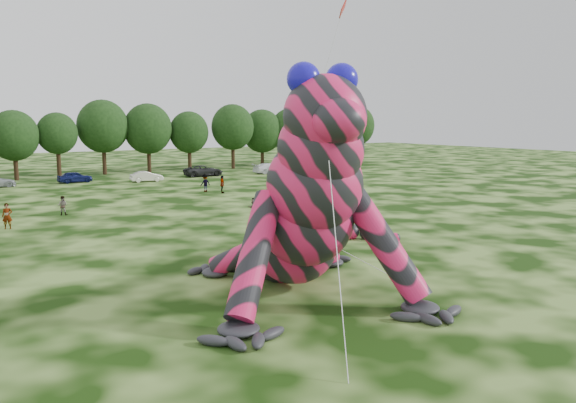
% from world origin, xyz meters
% --- Properties ---
extents(ground, '(240.00, 240.00, 0.00)m').
position_xyz_m(ground, '(0.00, 0.00, 0.00)').
color(ground, '#16330A').
rests_on(ground, ground).
extents(inflatable_gecko, '(21.30, 23.52, 9.93)m').
position_xyz_m(inflatable_gecko, '(0.06, 0.21, 4.96)').
color(inflatable_gecko, '#E41D5B').
rests_on(inflatable_gecko, ground).
extents(flying_kite, '(4.41, 2.93, 16.25)m').
position_xyz_m(flying_kite, '(10.73, 9.82, 14.27)').
color(flying_kite, red).
rests_on(flying_kite, ground).
extents(tree_8, '(6.14, 5.53, 8.94)m').
position_xyz_m(tree_8, '(-4.22, 56.99, 4.47)').
color(tree_8, black).
rests_on(tree_8, ground).
extents(tree_9, '(5.27, 4.74, 8.68)m').
position_xyz_m(tree_9, '(1.06, 57.35, 4.34)').
color(tree_9, black).
rests_on(tree_9, ground).
extents(tree_10, '(7.09, 6.38, 10.50)m').
position_xyz_m(tree_10, '(7.40, 58.58, 5.25)').
color(tree_10, black).
rests_on(tree_10, ground).
extents(tree_11, '(7.01, 6.31, 10.07)m').
position_xyz_m(tree_11, '(13.79, 58.20, 5.03)').
color(tree_11, black).
rests_on(tree_11, ground).
extents(tree_12, '(5.99, 5.39, 8.97)m').
position_xyz_m(tree_12, '(20.01, 57.74, 4.49)').
color(tree_12, black).
rests_on(tree_12, ground).
extents(tree_13, '(6.83, 6.15, 10.13)m').
position_xyz_m(tree_13, '(27.13, 57.13, 5.06)').
color(tree_13, black).
rests_on(tree_13, ground).
extents(tree_14, '(6.82, 6.14, 9.40)m').
position_xyz_m(tree_14, '(33.46, 58.72, 4.70)').
color(tree_14, black).
rests_on(tree_14, ground).
extents(tree_15, '(7.17, 6.45, 9.63)m').
position_xyz_m(tree_15, '(38.47, 57.77, 4.82)').
color(tree_15, black).
rests_on(tree_15, ground).
extents(tree_16, '(6.26, 5.63, 9.37)m').
position_xyz_m(tree_16, '(45.45, 59.37, 4.69)').
color(tree_16, black).
rests_on(tree_16, ground).
extents(tree_17, '(6.98, 6.28, 10.30)m').
position_xyz_m(tree_17, '(51.95, 56.66, 5.15)').
color(tree_17, black).
rests_on(tree_17, ground).
extents(car_4, '(4.19, 1.89, 1.40)m').
position_xyz_m(car_4, '(1.40, 49.96, 0.70)').
color(car_4, '#111951').
rests_on(car_4, ground).
extents(car_5, '(4.09, 1.70, 1.32)m').
position_xyz_m(car_5, '(9.15, 46.13, 0.66)').
color(car_5, silver).
rests_on(car_5, ground).
extents(car_6, '(5.48, 2.71, 1.49)m').
position_xyz_m(car_6, '(18.07, 48.62, 0.75)').
color(car_6, '#242426').
rests_on(car_6, ground).
extents(car_7, '(5.20, 2.27, 1.49)m').
position_xyz_m(car_7, '(27.81, 47.05, 0.74)').
color(car_7, white).
rests_on(car_7, ground).
extents(spectator_1, '(0.96, 0.89, 1.57)m').
position_xyz_m(spectator_1, '(-4.98, 25.75, 0.79)').
color(spectator_1, gray).
rests_on(spectator_1, ground).
extents(spectator_2, '(1.33, 0.91, 1.89)m').
position_xyz_m(spectator_2, '(11.05, 32.98, 0.94)').
color(spectator_2, gray).
rests_on(spectator_2, ground).
extents(spectator_5, '(0.82, 1.73, 1.79)m').
position_xyz_m(spectator_5, '(6.89, 15.07, 0.89)').
color(spectator_5, gray).
rests_on(spectator_5, ground).
extents(spectator_0, '(0.78, 0.62, 1.85)m').
position_xyz_m(spectator_0, '(-9.52, 21.72, 0.93)').
color(spectator_0, gray).
rests_on(spectator_0, ground).
extents(spectator_3, '(0.88, 1.18, 1.87)m').
position_xyz_m(spectator_3, '(12.11, 31.00, 0.93)').
color(spectator_3, gray).
rests_on(spectator_3, ground).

